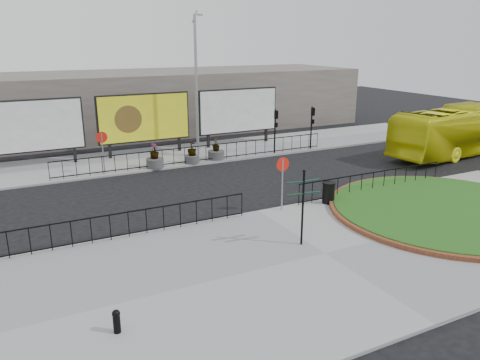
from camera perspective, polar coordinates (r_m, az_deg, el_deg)
ground at (r=21.45m, az=2.24°, el=-4.02°), size 90.00×90.00×0.00m
pavement_near at (r=17.59m, az=10.28°, el=-8.94°), size 30.00×10.00×0.12m
pavement_far at (r=31.99m, az=-8.28°, el=2.94°), size 44.00×6.00×0.12m
brick_edge at (r=23.17m, az=23.80°, el=-3.35°), size 10.40×10.40×0.18m
grass_lawn at (r=23.16m, az=23.81°, el=-3.30°), size 10.00×10.00×0.22m
railing_near_left at (r=18.93m, az=-13.43°, el=-5.23°), size 10.00×0.10×1.10m
railing_near_right at (r=24.70m, az=15.90°, el=-0.21°), size 9.00×0.10×1.10m
railing_far at (r=29.71m, az=-4.80°, el=3.21°), size 18.00×0.10×1.10m
speed_sign_far at (r=27.91m, az=-16.45°, el=4.31°), size 0.64×0.07×2.47m
speed_sign_near at (r=21.02m, az=5.21°, el=0.98°), size 0.64×0.07×2.47m
billboard_left at (r=30.90m, az=-24.24°, el=5.96°), size 6.20×0.31×4.10m
billboard_mid at (r=31.97m, az=-11.60°, el=7.42°), size 6.20×0.31×4.10m
billboard_right at (r=34.46m, az=-0.23°, el=8.41°), size 6.20×0.31×4.10m
lamp_post at (r=30.78m, az=-5.33°, el=11.51°), size 0.74×0.18×9.23m
signal_pole_a at (r=31.88m, az=4.35°, el=6.77°), size 0.22×0.26×3.00m
signal_pole_b at (r=33.52m, az=8.78°, el=7.11°), size 0.22×0.26×3.00m
building_backdrop at (r=41.01m, az=-13.03°, el=9.19°), size 40.00×10.00×5.00m
fingerpost_sign at (r=17.49m, az=7.69°, el=-2.44°), size 1.38×0.35×2.96m
bollard at (r=13.33m, az=-14.82°, el=-16.19°), size 0.22×0.22×0.67m
litter_bin at (r=22.60m, az=10.74°, el=-1.51°), size 0.62×0.62×1.02m
bus at (r=35.36m, az=25.23°, el=5.50°), size 12.23×4.25×3.34m
planter_a at (r=28.87m, az=-10.34°, el=2.49°), size 1.07×1.07×1.51m
planter_b at (r=29.61m, az=-5.88°, el=3.12°), size 0.92×0.92×1.46m
planter_c at (r=30.48m, az=-2.93°, el=3.38°), size 1.06×1.06×1.40m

